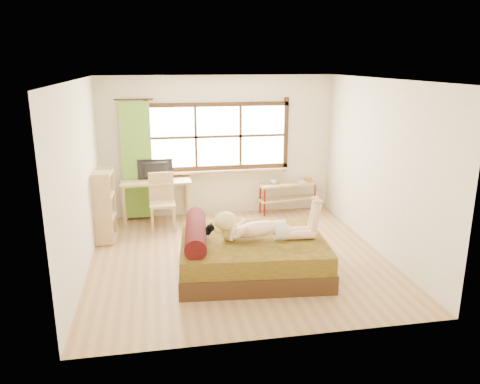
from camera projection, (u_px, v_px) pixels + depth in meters
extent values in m
plane|color=#9E754C|center=(239.00, 257.00, 7.29)|extent=(4.50, 4.50, 0.00)
plane|color=white|center=(238.00, 80.00, 6.56)|extent=(4.50, 4.50, 0.00)
plane|color=silver|center=(218.00, 147.00, 9.06)|extent=(4.50, 0.00, 4.50)
plane|color=silver|center=(276.00, 223.00, 4.80)|extent=(4.50, 0.00, 4.50)
plane|color=silver|center=(80.00, 180.00, 6.54)|extent=(0.00, 4.50, 4.50)
plane|color=silver|center=(380.00, 167.00, 7.31)|extent=(0.00, 4.50, 4.50)
cube|color=#FFEDBF|center=(218.00, 136.00, 9.00)|extent=(2.60, 0.01, 1.30)
cube|color=tan|center=(219.00, 171.00, 9.11)|extent=(2.80, 0.16, 0.04)
cube|color=#428023|center=(137.00, 161.00, 8.74)|extent=(0.55, 0.10, 2.20)
cube|color=#34260F|center=(252.00, 263.00, 6.77)|extent=(2.21, 1.83, 0.26)
cube|color=#3D2A0E|center=(253.00, 246.00, 6.70)|extent=(2.16, 1.80, 0.26)
cylinder|color=#33080A|center=(196.00, 232.00, 6.56)|extent=(0.41, 1.43, 0.29)
cube|color=tan|center=(156.00, 181.00, 8.72)|extent=(1.30, 0.62, 0.04)
cube|color=tan|center=(124.00, 207.00, 8.49)|extent=(0.05, 0.05, 0.78)
cube|color=tan|center=(189.00, 203.00, 8.72)|extent=(0.05, 0.05, 0.78)
cube|color=tan|center=(125.00, 200.00, 8.94)|extent=(0.05, 0.05, 0.78)
cube|color=tan|center=(187.00, 197.00, 9.16)|extent=(0.05, 0.05, 0.78)
imported|color=black|center=(155.00, 170.00, 8.71)|extent=(0.65, 0.10, 0.37)
cube|color=tan|center=(162.00, 204.00, 8.39)|extent=(0.46, 0.46, 0.04)
cube|color=tan|center=(161.00, 186.00, 8.51)|extent=(0.45, 0.05, 0.52)
cube|color=tan|center=(152.00, 221.00, 8.24)|extent=(0.04, 0.04, 0.45)
cube|color=tan|center=(174.00, 220.00, 8.32)|extent=(0.04, 0.04, 0.45)
cube|color=tan|center=(152.00, 214.00, 8.61)|extent=(0.04, 0.04, 0.45)
cube|color=tan|center=(173.00, 213.00, 8.68)|extent=(0.04, 0.04, 0.45)
cube|color=tan|center=(288.00, 184.00, 9.33)|extent=(1.23, 0.47, 0.04)
cube|color=tan|center=(288.00, 199.00, 9.41)|extent=(1.23, 0.47, 0.03)
cylinder|color=maroon|center=(265.00, 202.00, 9.13)|extent=(0.04, 0.04, 0.60)
cylinder|color=maroon|center=(315.00, 197.00, 9.47)|extent=(0.04, 0.04, 0.60)
cylinder|color=maroon|center=(260.00, 198.00, 9.35)|extent=(0.04, 0.04, 0.60)
cylinder|color=maroon|center=(309.00, 194.00, 9.68)|extent=(0.04, 0.04, 0.60)
cube|color=#B9812E|center=(308.00, 180.00, 9.45)|extent=(0.11, 0.11, 0.08)
imported|color=gray|center=(274.00, 181.00, 9.26)|extent=(0.15, 0.15, 0.10)
imported|color=gray|center=(298.00, 182.00, 9.36)|extent=(0.20, 0.26, 0.02)
cube|color=tan|center=(107.00, 238.00, 7.96)|extent=(0.32, 0.50, 0.03)
cube|color=tan|center=(106.00, 217.00, 7.86)|extent=(0.32, 0.50, 0.03)
cube|color=tan|center=(104.00, 196.00, 7.76)|extent=(0.32, 0.50, 0.03)
cube|color=tan|center=(102.00, 174.00, 7.65)|extent=(0.32, 0.50, 0.03)
cube|color=tan|center=(103.00, 211.00, 7.57)|extent=(0.30, 0.04, 1.20)
cube|color=tan|center=(107.00, 202.00, 8.04)|extent=(0.30, 0.04, 1.20)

